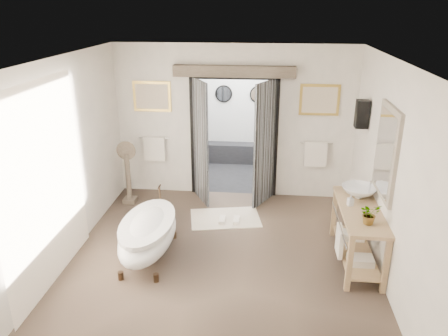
{
  "coord_description": "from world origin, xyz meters",
  "views": [
    {
      "loc": [
        0.61,
        -5.48,
        3.57
      ],
      "look_at": [
        0.0,
        0.6,
        1.25
      ],
      "focal_mm": 35.0,
      "sensor_mm": 36.0,
      "label": 1
    }
  ],
  "objects": [
    {
      "name": "ground_plane",
      "position": [
        0.0,
        0.0,
        0.0
      ],
      "size": [
        5.0,
        5.0,
        0.0
      ],
      "primitive_type": "plane",
      "color": "brown"
    },
    {
      "name": "plant",
      "position": [
        1.99,
        -0.21,
        0.99
      ],
      "size": [
        0.32,
        0.31,
        0.29
      ],
      "primitive_type": "imported",
      "rotation": [
        0.0,
        0.0,
        0.41
      ],
      "color": "gray",
      "rests_on": "vanity"
    },
    {
      "name": "shower_room",
      "position": [
        0.0,
        3.99,
        0.91
      ],
      "size": [
        2.22,
        2.01,
        2.51
      ],
      "color": "#26262B",
      "rests_on": "ground_plane"
    },
    {
      "name": "soap_bottle_a",
      "position": [
        1.84,
        0.32,
        0.93
      ],
      "size": [
        0.1,
        0.1,
        0.17
      ],
      "primitive_type": "imported",
      "rotation": [
        0.0,
        0.0,
        0.3
      ],
      "color": "gray",
      "rests_on": "vanity"
    },
    {
      "name": "rug",
      "position": [
        -0.06,
        1.38,
        0.01
      ],
      "size": [
        1.33,
        1.02,
        0.01
      ],
      "primitive_type": "cube",
      "rotation": [
        0.0,
        0.0,
        0.2
      ],
      "color": "beige",
      "rests_on": "ground_plane"
    },
    {
      "name": "slippers",
      "position": [
        0.03,
        1.26,
        0.04
      ],
      "size": [
        0.35,
        0.27,
        0.05
      ],
      "color": "white",
      "rests_on": "rug"
    },
    {
      "name": "soap_bottle_b",
      "position": [
        1.98,
        0.88,
        0.94
      ],
      "size": [
        0.15,
        0.15,
        0.18
      ],
      "primitive_type": "imported",
      "rotation": [
        0.0,
        0.0,
        0.08
      ],
      "color": "gray",
      "rests_on": "vanity"
    },
    {
      "name": "room_shell",
      "position": [
        -0.04,
        -0.12,
        1.86
      ],
      "size": [
        4.52,
        5.02,
        2.91
      ],
      "color": "silver",
      "rests_on": "ground_plane"
    },
    {
      "name": "vanity",
      "position": [
        1.95,
        0.22,
        0.51
      ],
      "size": [
        0.57,
        1.6,
        0.85
      ],
      "color": "tan",
      "rests_on": "ground_plane"
    },
    {
      "name": "back_wall_dressing",
      "position": [
        0.0,
        2.32,
        1.56
      ],
      "size": [
        3.82,
        0.76,
        2.52
      ],
      "color": "black",
      "rests_on": "ground_plane"
    },
    {
      "name": "basin",
      "position": [
        2.02,
        0.62,
        0.94
      ],
      "size": [
        0.62,
        0.62,
        0.18
      ],
      "primitive_type": "imported",
      "rotation": [
        0.0,
        0.0,
        -0.23
      ],
      "color": "white",
      "rests_on": "vanity"
    },
    {
      "name": "clawfoot_tub",
      "position": [
        -1.06,
        0.02,
        0.4
      ],
      "size": [
        0.76,
        1.69,
        0.82
      ],
      "color": "#38281A",
      "rests_on": "ground_plane"
    },
    {
      "name": "pedestal_mirror",
      "position": [
        -1.93,
        1.87,
        0.52
      ],
      "size": [
        0.36,
        0.23,
        1.22
      ],
      "color": "#695C4B",
      "rests_on": "ground_plane"
    }
  ]
}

